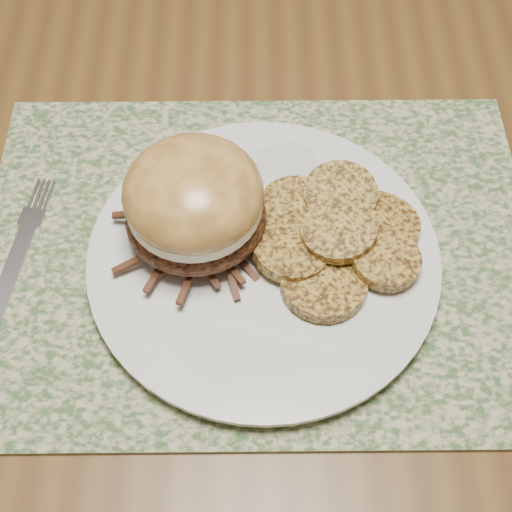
{
  "coord_description": "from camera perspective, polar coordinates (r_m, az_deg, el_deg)",
  "views": [
    {
      "loc": [
        0.17,
        -0.35,
        1.24
      ],
      "look_at": [
        0.17,
        -0.07,
        0.79
      ],
      "focal_mm": 50.0,
      "sensor_mm": 36.0,
      "label": 1
    }
  ],
  "objects": [
    {
      "name": "dining_table",
      "position": [
        0.69,
        -14.29,
        -0.76
      ],
      "size": [
        1.5,
        0.9,
        0.75
      ],
      "color": "brown",
      "rests_on": "ground"
    },
    {
      "name": "ground",
      "position": [
        1.3,
        -7.83,
        -16.38
      ],
      "size": [
        3.5,
        3.5,
        0.0
      ],
      "primitive_type": "plane",
      "color": "brown",
      "rests_on": "ground"
    },
    {
      "name": "roasted_potatoes",
      "position": [
        0.56,
        6.38,
        1.69
      ],
      "size": [
        0.16,
        0.17,
        0.04
      ],
      "color": "#AB8532",
      "rests_on": "dinner_plate"
    },
    {
      "name": "fork",
      "position": [
        0.6,
        -18.68,
        -0.42
      ],
      "size": [
        0.04,
        0.17,
        0.0
      ],
      "rotation": [
        0.0,
        0.0,
        -0.15
      ],
      "color": "silver",
      "rests_on": "placemat"
    },
    {
      "name": "dinner_plate",
      "position": [
        0.56,
        0.61,
        -0.23
      ],
      "size": [
        0.26,
        0.26,
        0.02
      ],
      "primitive_type": "cylinder",
      "color": "silver",
      "rests_on": "placemat"
    },
    {
      "name": "placemat",
      "position": [
        0.58,
        0.16,
        0.42
      ],
      "size": [
        0.45,
        0.33,
        0.0
      ],
      "primitive_type": "cube",
      "color": "#3C5A2E",
      "rests_on": "dining_table"
    },
    {
      "name": "pork_sandwich",
      "position": [
        0.54,
        -4.96,
        4.21
      ],
      "size": [
        0.12,
        0.12,
        0.08
      ],
      "rotation": [
        0.0,
        0.0,
        0.16
      ],
      "color": "black",
      "rests_on": "dinner_plate"
    }
  ]
}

